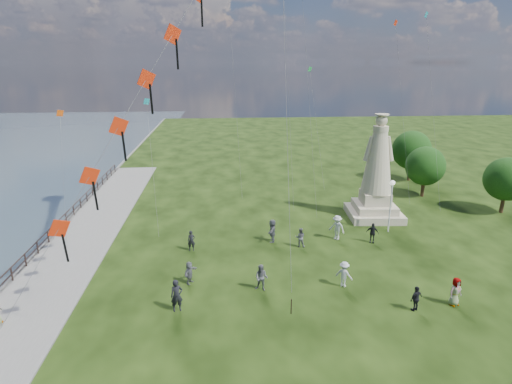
{
  "coord_description": "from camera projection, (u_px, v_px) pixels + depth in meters",
  "views": [
    {
      "loc": [
        -3.17,
        -17.21,
        13.17
      ],
      "look_at": [
        -1.0,
        8.0,
        5.5
      ],
      "focal_mm": 30.0,
      "sensor_mm": 36.0,
      "label": 1
    }
  ],
  "objects": [
    {
      "name": "red_kite_train",
      "position": [
        144.0,
        87.0,
        20.86
      ],
      "size": [
        11.15,
        9.35,
        19.31
      ],
      "color": "black",
      "rests_on": "ground"
    },
    {
      "name": "person_3",
      "position": [
        416.0,
        299.0,
        23.5
      ],
      "size": [
        0.97,
        0.77,
        1.47
      ],
      "primitive_type": "imported",
      "rotation": [
        0.0,
        0.0,
        3.6
      ],
      "color": "black",
      "rests_on": "ground"
    },
    {
      "name": "small_kites",
      "position": [
        283.0,
        59.0,
        39.04
      ],
      "size": [
        32.75,
        18.71,
        25.91
      ],
      "color": "teal",
      "rests_on": "ground"
    },
    {
      "name": "person_9",
      "position": [
        372.0,
        233.0,
        32.45
      ],
      "size": [
        1.03,
        0.81,
        1.57
      ],
      "primitive_type": "imported",
      "rotation": [
        0.0,
        0.0,
        -0.42
      ],
      "color": "black",
      "rests_on": "ground"
    },
    {
      "name": "person_2",
      "position": [
        344.0,
        274.0,
        26.04
      ],
      "size": [
        1.17,
        1.06,
        1.63
      ],
      "primitive_type": "imported",
      "rotation": [
        0.0,
        0.0,
        2.52
      ],
      "color": "silver",
      "rests_on": "ground"
    },
    {
      "name": "statue",
      "position": [
        377.0,
        180.0,
        37.09
      ],
      "size": [
        4.8,
        4.8,
        9.1
      ],
      "rotation": [
        0.0,
        0.0,
        -0.08
      ],
      "color": "beige",
      "rests_on": "ground"
    },
    {
      "name": "person_6",
      "position": [
        191.0,
        241.0,
        31.06
      ],
      "size": [
        0.58,
        0.4,
        1.52
      ],
      "primitive_type": "imported",
      "rotation": [
        0.0,
        0.0,
        0.07
      ],
      "color": "black",
      "rests_on": "ground"
    },
    {
      "name": "person_8",
      "position": [
        337.0,
        228.0,
        32.98
      ],
      "size": [
        1.37,
        1.32,
        1.95
      ],
      "primitive_type": "imported",
      "rotation": [
        0.0,
        0.0,
        -0.73
      ],
      "color": "silver",
      "rests_on": "ground"
    },
    {
      "name": "person_11",
      "position": [
        272.0,
        231.0,
        32.61
      ],
      "size": [
        1.04,
        1.77,
        1.79
      ],
      "primitive_type": "imported",
      "rotation": [
        0.0,
        0.0,
        4.5
      ],
      "color": "#595960",
      "rests_on": "ground"
    },
    {
      "name": "waterfront",
      "position": [
        37.0,
        275.0,
        27.83
      ],
      "size": [
        200.0,
        200.0,
        1.51
      ],
      "color": "#364351",
      "rests_on": "ground"
    },
    {
      "name": "lamppost",
      "position": [
        391.0,
        195.0,
        33.85
      ],
      "size": [
        0.4,
        0.4,
        4.33
      ],
      "color": "silver",
      "rests_on": "ground"
    },
    {
      "name": "person_5",
      "position": [
        189.0,
        273.0,
        26.44
      ],
      "size": [
        1.13,
        1.46,
        1.45
      ],
      "primitive_type": "imported",
      "rotation": [
        0.0,
        0.0,
        1.1
      ],
      "color": "#595960",
      "rests_on": "ground"
    },
    {
      "name": "person_0",
      "position": [
        177.0,
        296.0,
        23.44
      ],
      "size": [
        0.76,
        0.6,
        1.84
      ],
      "primitive_type": "imported",
      "rotation": [
        0.0,
        0.0,
        0.27
      ],
      "color": "black",
      "rests_on": "ground"
    },
    {
      "name": "person_7",
      "position": [
        300.0,
        237.0,
        31.72
      ],
      "size": [
        0.78,
        0.54,
        1.49
      ],
      "primitive_type": "imported",
      "rotation": [
        0.0,
        0.0,
        3.0
      ],
      "color": "#595960",
      "rests_on": "ground"
    },
    {
      "name": "tree_row",
      "position": [
        439.0,
        162.0,
        44.12
      ],
      "size": [
        8.88,
        15.73,
        5.8
      ],
      "color": "#382314",
      "rests_on": "ground"
    },
    {
      "name": "person_4",
      "position": [
        455.0,
        292.0,
        24.03
      ],
      "size": [
        0.94,
        0.76,
        1.67
      ],
      "primitive_type": "imported",
      "rotation": [
        0.0,
        0.0,
        0.36
      ],
      "color": "#595960",
      "rests_on": "ground"
    },
    {
      "name": "person_1",
      "position": [
        261.0,
        278.0,
        25.59
      ],
      "size": [
        0.94,
        0.77,
        1.66
      ],
      "primitive_type": "imported",
      "rotation": [
        0.0,
        0.0,
        -0.41
      ],
      "color": "#595960",
      "rests_on": "ground"
    }
  ]
}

